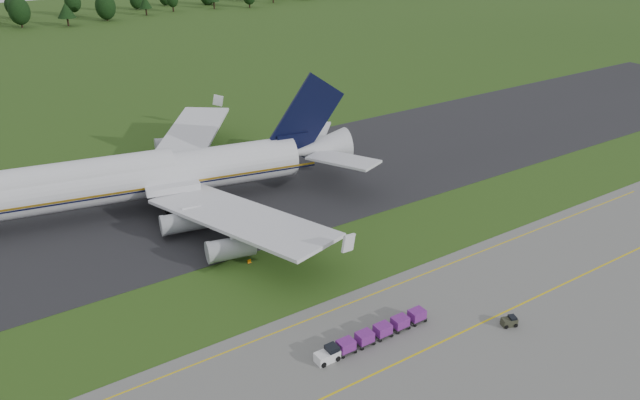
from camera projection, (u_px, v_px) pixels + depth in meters
ground at (315, 266)px, 86.47m from camera, size 600.00×600.00×0.00m
taxiway at (226, 195)px, 107.55m from camera, size 300.00×40.00×0.08m
apron_markings at (453, 377)px, 66.11m from camera, size 300.00×30.20×0.01m
tree_line at (7, 12)px, 248.18m from camera, size 524.75×22.86×11.86m
aircraft at (140, 177)px, 100.45m from camera, size 71.07×67.73×19.87m
baggage_train at (371, 335)px, 71.21m from camera, size 15.36×1.63×1.57m
utility_cart at (509, 322)px, 74.04m from camera, size 2.02×1.59×0.97m
edge_markers at (281, 251)px, 89.58m from camera, size 10.85×0.30×0.60m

